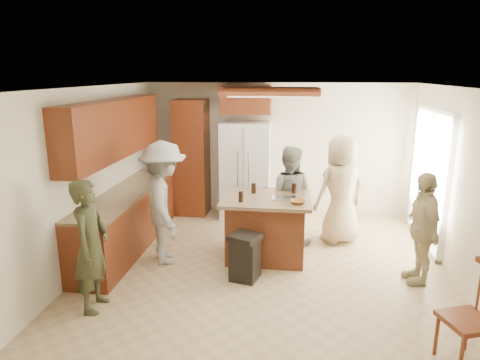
# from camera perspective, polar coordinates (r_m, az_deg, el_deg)

# --- Properties ---
(person_front_left) EXTENTS (0.43, 0.58, 1.55)m
(person_front_left) POSITION_cam_1_polar(r_m,az_deg,el_deg) (5.19, -19.25, -8.30)
(person_front_left) COLOR #34361F
(person_front_left) RESTS_ON ground
(person_behind_left) EXTENTS (0.81, 0.55, 1.59)m
(person_behind_left) POSITION_cam_1_polar(r_m,az_deg,el_deg) (6.80, 6.47, -2.09)
(person_behind_left) COLOR gray
(person_behind_left) RESTS_ON ground
(person_behind_right) EXTENTS (1.02, 0.90, 1.75)m
(person_behind_right) POSITION_cam_1_polar(r_m,az_deg,el_deg) (6.97, 13.31, -1.28)
(person_behind_right) COLOR tan
(person_behind_right) RESTS_ON ground
(person_side_right) EXTENTS (0.51, 0.90, 1.48)m
(person_side_right) POSITION_cam_1_polar(r_m,az_deg,el_deg) (6.00, 23.12, -5.94)
(person_side_right) COLOR tan
(person_side_right) RESTS_ON ground
(person_counter) EXTENTS (0.95, 1.26, 1.77)m
(person_counter) POSITION_cam_1_polar(r_m,az_deg,el_deg) (6.17, -10.06, -3.03)
(person_counter) COLOR gray
(person_counter) RESTS_ON ground
(left_cabinetry) EXTENTS (0.64, 3.00, 2.30)m
(left_cabinetry) POSITION_cam_1_polar(r_m,az_deg,el_deg) (6.80, -15.28, -1.09)
(left_cabinetry) COLOR maroon
(left_cabinetry) RESTS_ON ground
(back_wall_units) EXTENTS (1.80, 0.60, 2.45)m
(back_wall_units) POSITION_cam_1_polar(r_m,az_deg,el_deg) (8.12, -4.66, 4.89)
(back_wall_units) COLOR maroon
(back_wall_units) RESTS_ON ground
(refrigerator) EXTENTS (0.90, 0.76, 1.80)m
(refrigerator) POSITION_cam_1_polar(r_m,az_deg,el_deg) (8.01, 0.78, 1.31)
(refrigerator) COLOR white
(refrigerator) RESTS_ON ground
(kitchen_island) EXTENTS (1.28, 1.03, 0.93)m
(kitchen_island) POSITION_cam_1_polar(r_m,az_deg,el_deg) (6.35, 3.49, -6.26)
(kitchen_island) COLOR #AB512C
(kitchen_island) RESTS_ON ground
(island_items) EXTENTS (0.95, 0.67, 0.15)m
(island_items) POSITION_cam_1_polar(r_m,az_deg,el_deg) (6.10, 5.61, -2.27)
(island_items) COLOR silver
(island_items) RESTS_ON kitchen_island
(trash_bin) EXTENTS (0.48, 0.48, 0.63)m
(trash_bin) POSITION_cam_1_polar(r_m,az_deg,el_deg) (5.74, 0.69, -10.17)
(trash_bin) COLOR black
(trash_bin) RESTS_ON ground
(spindle_chair) EXTENTS (0.54, 0.54, 0.99)m
(spindle_chair) POSITION_cam_1_polar(r_m,az_deg,el_deg) (4.69, 28.27, -16.16)
(spindle_chair) COLOR maroon
(spindle_chair) RESTS_ON ground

